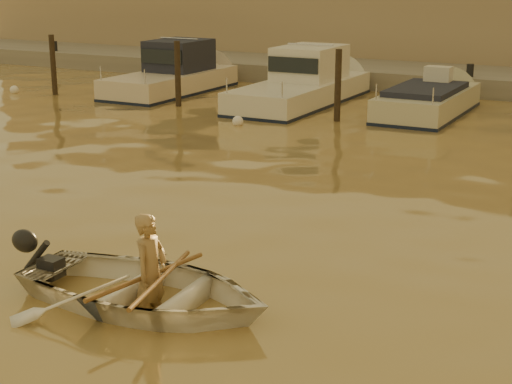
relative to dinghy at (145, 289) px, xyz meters
The scene contains 17 objects.
dinghy is the anchor object (origin of this frame).
person 0.26m from the dinghy, ahead, with size 0.56×0.37×1.54m, color #9C7B4E.
outboard_motor 1.50m from the dinghy, behind, with size 0.90×0.40×0.70m, color black, non-canonical shape.
oar_port 0.31m from the dinghy, ahead, with size 0.06×0.06×2.10m, color brown.
oar_starboard 0.19m from the dinghy, ahead, with size 0.06×0.06×2.10m, color olive.
moored_boat_1 17.83m from the dinghy, 122.83° to the left, with size 2.13×6.39×1.75m, color beige, non-canonical shape.
moored_boat_2 15.72m from the dinghy, 107.58° to the left, with size 2.19×7.37×1.75m, color silver, non-canonical shape.
moored_boat_3 15.00m from the dinghy, 92.55° to the left, with size 1.94×5.66×0.95m, color beige, non-canonical shape.
piling_0 18.18m from the dinghy, 135.29° to the left, with size 0.18×0.18×2.20m, color #2D2319.
piling_1 15.05m from the dinghy, 121.76° to the left, with size 0.18×0.18×2.20m, color #2D2319.
piling_2 13.06m from the dinghy, 101.55° to the left, with size 0.18×0.18×2.20m, color #2D2319.
fender_a 19.00m from the dinghy, 139.27° to the left, with size 0.30×0.30×0.30m, color white.
fender_b 16.27m from the dinghy, 128.80° to the left, with size 0.30×0.30×0.30m, color #D06018.
fender_c 12.00m from the dinghy, 113.59° to the left, with size 0.30×0.30×0.30m, color white.
fender_d 12.86m from the dinghy, 89.89° to the left, with size 0.30×0.30×0.30m, color #C66517.
quay 20.62m from the dinghy, 96.72° to the left, with size 52.00×4.00×1.00m, color gray.
waterfront_building 26.18m from the dinghy, 95.30° to the left, with size 46.00×7.00×4.80m, color #9E8466.
Camera 1 is at (7.94, -6.42, 4.13)m, focal length 55.00 mm.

